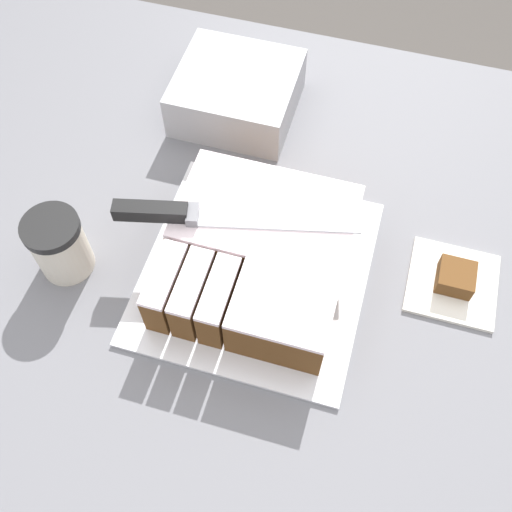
% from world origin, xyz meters
% --- Properties ---
extents(ground_plane, '(8.00, 8.00, 0.00)m').
position_xyz_m(ground_plane, '(0.00, 0.00, 0.00)').
color(ground_plane, '#4C4742').
extents(countertop, '(1.40, 1.10, 0.95)m').
position_xyz_m(countertop, '(0.00, 0.00, 0.48)').
color(countertop, slate).
rests_on(countertop, ground_plane).
extents(cake_board, '(0.31, 0.33, 0.01)m').
position_xyz_m(cake_board, '(0.01, 0.03, 0.96)').
color(cake_board, silver).
rests_on(cake_board, countertop).
extents(cake, '(0.24, 0.26, 0.08)m').
position_xyz_m(cake, '(0.01, 0.03, 1.00)').
color(cake, brown).
rests_on(cake, cake_board).
extents(knife, '(0.33, 0.10, 0.02)m').
position_xyz_m(knife, '(-0.09, 0.04, 1.05)').
color(knife, silver).
rests_on(knife, cake).
extents(coffee_cup, '(0.08, 0.08, 0.10)m').
position_xyz_m(coffee_cup, '(-0.26, -0.04, 1.00)').
color(coffee_cup, beige).
rests_on(coffee_cup, countertop).
extents(paper_napkin, '(0.12, 0.12, 0.01)m').
position_xyz_m(paper_napkin, '(0.28, 0.08, 0.96)').
color(paper_napkin, white).
rests_on(paper_napkin, countertop).
extents(brownie, '(0.05, 0.05, 0.03)m').
position_xyz_m(brownie, '(0.28, 0.08, 0.97)').
color(brownie, brown).
rests_on(brownie, paper_napkin).
extents(storage_box, '(0.19, 0.18, 0.08)m').
position_xyz_m(storage_box, '(-0.11, 0.32, 0.99)').
color(storage_box, '#B2B2B7').
rests_on(storage_box, countertop).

